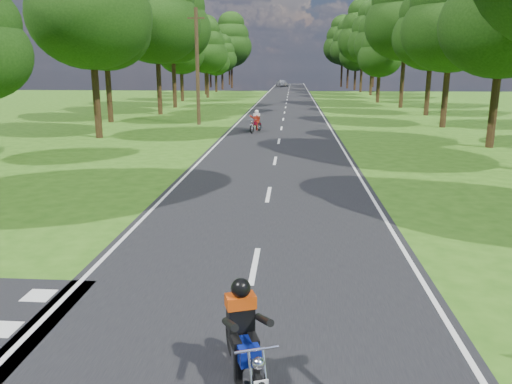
{
  "coord_description": "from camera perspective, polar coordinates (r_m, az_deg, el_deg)",
  "views": [
    {
      "loc": [
        0.74,
        -7.7,
        4.05
      ],
      "look_at": [
        -0.12,
        4.0,
        1.1
      ],
      "focal_mm": 35.0,
      "sensor_mm": 36.0,
      "label": 1
    }
  ],
  "objects": [
    {
      "name": "ground",
      "position": [
        8.73,
        -1.18,
        -13.52
      ],
      "size": [
        160.0,
        160.0,
        0.0
      ],
      "primitive_type": "plane",
      "color": "#2B5814",
      "rests_on": "ground"
    },
    {
      "name": "main_road",
      "position": [
        57.85,
        3.49,
        10.09
      ],
      "size": [
        7.0,
        140.0,
        0.02
      ],
      "primitive_type": "cube",
      "color": "black",
      "rests_on": "ground"
    },
    {
      "name": "road_markings",
      "position": [
        55.98,
        3.32,
        9.97
      ],
      "size": [
        7.4,
        140.0,
        0.01
      ],
      "color": "silver",
      "rests_on": "main_road"
    },
    {
      "name": "treeline",
      "position": [
        67.9,
        4.98,
        17.62
      ],
      "size": [
        40.0,
        115.35,
        14.78
      ],
      "color": "black",
      "rests_on": "ground"
    },
    {
      "name": "telegraph_pole",
      "position": [
        36.33,
        -6.72,
        14.06
      ],
      "size": [
        1.2,
        0.26,
        8.0
      ],
      "color": "#382616",
      "rests_on": "ground"
    },
    {
      "name": "rider_near_blue",
      "position": [
        6.58,
        -1.32,
        -16.16
      ],
      "size": [
        1.1,
        1.8,
        1.42
      ],
      "primitive_type": null,
      "rotation": [
        0.0,
        0.0,
        0.34
      ],
      "color": "#0D1E92",
      "rests_on": "main_road"
    },
    {
      "name": "rider_far_red",
      "position": [
        31.8,
        -0.04,
        8.11
      ],
      "size": [
        1.0,
        1.77,
        1.4
      ],
      "primitive_type": null,
      "rotation": [
        0.0,
        0.0,
        -0.27
      ],
      "color": "maroon",
      "rests_on": "main_road"
    },
    {
      "name": "distant_car",
      "position": [
        107.76,
        2.98,
        12.35
      ],
      "size": [
        3.05,
        4.69,
        1.49
      ],
      "primitive_type": "imported",
      "rotation": [
        0.0,
        0.0,
        0.32
      ],
      "color": "#B4B7BB",
      "rests_on": "main_road"
    }
  ]
}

